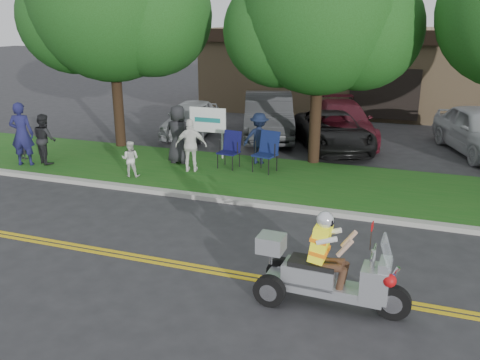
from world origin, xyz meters
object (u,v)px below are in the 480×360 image
(lawn_chair_b, at_px, (267,149))
(parked_car_mid, at_px, (333,131))
(parked_car_far_left, at_px, (191,118))
(parked_car_left, at_px, (268,116))
(spectator_adult_left, at_px, (22,134))
(parked_car_right, at_px, (341,122))
(lawn_chair_a, at_px, (231,147))
(spectator_adult_mid, at_px, (45,139))
(trike_scooter, at_px, (324,274))
(spectator_adult_right, at_px, (191,145))

(lawn_chair_b, bearing_deg, parked_car_mid, 83.39)
(parked_car_far_left, bearing_deg, parked_car_left, 4.52)
(spectator_adult_left, height_order, parked_car_right, spectator_adult_left)
(lawn_chair_a, xyz_separation_m, parked_car_left, (-0.19, 4.71, 0.12))
(spectator_adult_mid, bearing_deg, parked_car_left, -101.04)
(spectator_adult_mid, bearing_deg, trike_scooter, -177.94)
(spectator_adult_left, bearing_deg, parked_car_far_left, -136.09)
(trike_scooter, distance_m, parked_car_right, 11.90)
(lawn_chair_b, xyz_separation_m, parked_car_left, (-1.38, 4.74, 0.08))
(parked_car_far_left, bearing_deg, lawn_chair_b, -50.97)
(lawn_chair_b, xyz_separation_m, parked_car_right, (1.42, 5.06, -0.04))
(spectator_adult_right, xyz_separation_m, parked_car_right, (3.54, 5.88, -0.16))
(lawn_chair_b, bearing_deg, parked_car_far_left, 149.95)
(parked_car_mid, bearing_deg, lawn_chair_b, -133.00)
(trike_scooter, distance_m, parked_car_left, 12.28)
(parked_car_left, bearing_deg, lawn_chair_b, -91.31)
(parked_car_left, xyz_separation_m, parked_car_mid, (2.69, -1.01, -0.20))
(spectator_adult_right, distance_m, parked_car_right, 6.86)
(parked_car_left, height_order, parked_car_right, parked_car_left)
(lawn_chair_a, xyz_separation_m, spectator_adult_left, (-6.15, -1.97, 0.36))
(spectator_adult_mid, distance_m, parked_car_far_left, 6.13)
(spectator_adult_right, bearing_deg, spectator_adult_mid, -8.99)
(parked_car_right, bearing_deg, lawn_chair_b, -124.77)
(lawn_chair_a, distance_m, parked_car_mid, 4.47)
(parked_car_mid, bearing_deg, spectator_adult_left, -170.31)
(trike_scooter, xyz_separation_m, parked_car_far_left, (-7.37, 10.80, 0.11))
(lawn_chair_a, bearing_deg, parked_car_far_left, 135.75)
(parked_car_far_left, bearing_deg, spectator_adult_mid, -121.71)
(trike_scooter, relative_size, lawn_chair_b, 2.10)
(parked_car_right, bearing_deg, parked_car_mid, -113.64)
(spectator_adult_right, height_order, parked_car_right, spectator_adult_right)
(lawn_chair_a, relative_size, lawn_chair_b, 0.93)
(parked_car_far_left, distance_m, parked_car_left, 3.08)
(lawn_chair_a, height_order, parked_car_left, parked_car_left)
(lawn_chair_b, distance_m, spectator_adult_right, 2.28)
(parked_car_mid, distance_m, parked_car_right, 1.34)
(trike_scooter, relative_size, parked_car_far_left, 0.62)
(trike_scooter, bearing_deg, parked_car_left, 112.72)
(spectator_adult_mid, relative_size, parked_car_far_left, 0.39)
(lawn_chair_b, bearing_deg, spectator_adult_mid, -154.43)
(spectator_adult_right, distance_m, parked_car_mid, 5.70)
(spectator_adult_mid, xyz_separation_m, parked_car_right, (8.25, 6.60, -0.15))
(trike_scooter, height_order, spectator_adult_right, spectator_adult_right)
(spectator_adult_left, bearing_deg, parked_car_mid, -166.66)
(spectator_adult_left, height_order, spectator_adult_right, spectator_adult_left)
(lawn_chair_b, xyz_separation_m, spectator_adult_left, (-7.34, -1.95, 0.31))
(trike_scooter, height_order, spectator_adult_mid, spectator_adult_mid)
(spectator_adult_mid, distance_m, parked_car_mid, 9.71)
(spectator_adult_right, relative_size, parked_car_right, 0.31)
(spectator_adult_right, bearing_deg, spectator_adult_left, -5.54)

